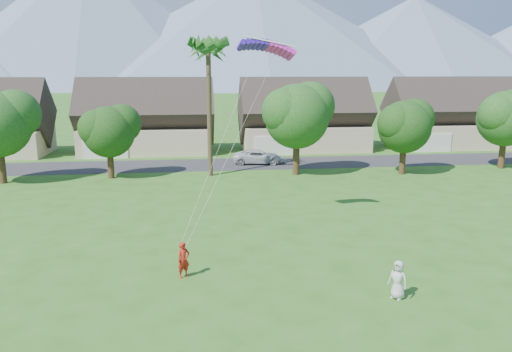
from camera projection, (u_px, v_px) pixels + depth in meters
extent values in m
plane|color=#2D6019|center=(288.00, 327.00, 19.07)|extent=(500.00, 500.00, 0.00)
cube|color=#2D2D30|center=(228.00, 164.00, 52.07)|extent=(90.00, 7.00, 0.01)
imported|color=red|center=(184.00, 260.00, 23.46)|extent=(0.76, 0.69, 1.74)
imported|color=beige|center=(398.00, 280.00, 21.30)|extent=(0.96, 0.98, 1.70)
imported|color=silver|center=(258.00, 157.00, 52.30)|extent=(5.46, 2.91, 1.46)
cone|color=slate|center=(92.00, 20.00, 257.65)|extent=(190.00, 190.00, 70.00)
cone|color=slate|center=(255.00, 30.00, 268.62)|extent=(240.00, 240.00, 62.00)
cone|color=slate|center=(413.00, 42.00, 280.61)|extent=(200.00, 200.00, 50.00)
cube|color=beige|center=(147.00, 140.00, 59.43)|extent=(15.00, 8.00, 3.00)
cube|color=#382D28|center=(146.00, 112.00, 58.74)|extent=(15.75, 8.15, 8.15)
cube|color=silver|center=(106.00, 149.00, 55.07)|extent=(4.80, 0.12, 2.20)
cube|color=beige|center=(304.00, 137.00, 61.70)|extent=(15.00, 8.00, 3.00)
cube|color=#382D28|center=(304.00, 111.00, 61.01)|extent=(15.75, 8.15, 8.15)
cube|color=silver|center=(275.00, 146.00, 57.34)|extent=(4.80, 0.12, 2.20)
cube|color=beige|center=(449.00, 135.00, 63.96)|extent=(15.00, 8.00, 3.00)
cube|color=#382D28|center=(451.00, 109.00, 63.28)|extent=(15.75, 8.15, 8.15)
cube|color=silver|center=(432.00, 143.00, 59.60)|extent=(4.80, 0.12, 2.20)
cylinder|color=#47301C|center=(2.00, 168.00, 43.11)|extent=(0.61, 0.61, 2.62)
cylinder|color=#47301C|center=(111.00, 166.00, 45.20)|extent=(0.56, 0.56, 2.18)
sphere|color=#214916|center=(109.00, 132.00, 44.55)|extent=(4.62, 4.62, 4.62)
cylinder|color=#47301C|center=(296.00, 160.00, 46.67)|extent=(0.62, 0.62, 2.82)
sphere|color=#214916|center=(297.00, 116.00, 45.83)|extent=(5.98, 5.98, 5.98)
cylinder|color=#47301C|center=(402.00, 162.00, 46.95)|extent=(0.58, 0.58, 2.30)
sphere|color=#214916|center=(405.00, 127.00, 46.26)|extent=(4.90, 4.90, 4.90)
cylinder|color=#47301C|center=(502.00, 156.00, 49.69)|extent=(0.60, 0.60, 2.56)
sphere|color=#214916|center=(506.00, 119.00, 48.93)|extent=(5.44, 5.44, 5.44)
cylinder|color=#4C3D26|center=(209.00, 111.00, 45.25)|extent=(0.44, 0.44, 12.00)
sphere|color=#286021|center=(208.00, 39.00, 43.94)|extent=(3.00, 3.00, 3.00)
cube|color=#3917AD|center=(253.00, 46.00, 28.88)|extent=(1.75, 1.18, 0.50)
cube|color=#D227AE|center=(281.00, 46.00, 29.07)|extent=(1.75, 1.18, 0.50)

